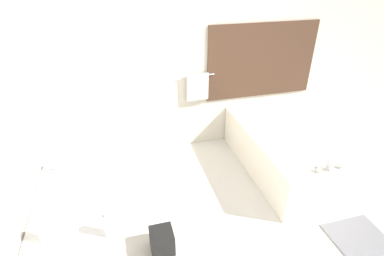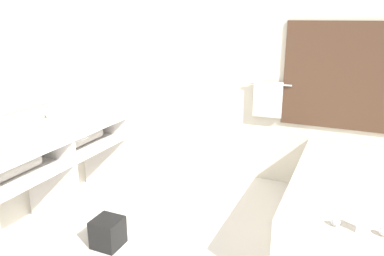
% 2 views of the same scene
% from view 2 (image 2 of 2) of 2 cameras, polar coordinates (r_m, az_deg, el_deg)
% --- Properties ---
extents(wall_back_with_blinds, '(7.40, 0.13, 2.70)m').
position_cam_2_polar(wall_back_with_blinds, '(4.21, 16.33, 8.90)').
color(wall_back_with_blinds, silver).
rests_on(wall_back_with_blinds, ground_plane).
extents(vanity_counter, '(0.64, 1.67, 0.90)m').
position_cam_2_polar(vanity_counter, '(3.62, -20.56, -3.76)').
color(vanity_counter, white).
rests_on(vanity_counter, ground_plane).
extents(sink_faucet, '(0.09, 0.04, 0.18)m').
position_cam_2_polar(sink_faucet, '(3.80, -20.72, 2.22)').
color(sink_faucet, silver).
rests_on(sink_faucet, vanity_counter).
extents(bathtub, '(1.05, 1.88, 0.70)m').
position_cam_2_polar(bathtub, '(3.52, 23.74, -11.00)').
color(bathtub, silver).
rests_on(bathtub, ground_plane).
extents(water_bottle_1, '(0.07, 0.07, 0.20)m').
position_cam_2_polar(water_bottle_1, '(2.92, -26.38, -2.51)').
color(water_bottle_1, silver).
rests_on(water_bottle_1, vanity_counter).
extents(waste_bin, '(0.23, 0.23, 0.25)m').
position_cam_2_polar(waste_bin, '(3.35, -12.71, -15.25)').
color(waste_bin, black).
rests_on(waste_bin, ground_plane).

